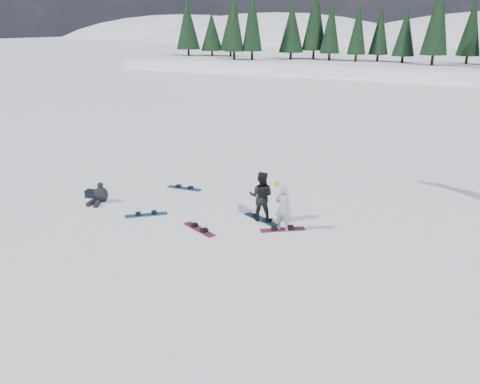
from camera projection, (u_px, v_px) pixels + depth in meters
name	position (u px, v px, depth m)	size (l,w,h in m)	color
ground	(241.00, 235.00, 15.18)	(420.00, 420.00, 0.00)	white
alpine_backdrop	(429.00, 80.00, 183.96)	(412.50, 227.00, 53.20)	white
snowboarder_woman	(283.00, 208.00, 15.31)	(0.58, 0.41, 1.72)	#AEAEB3
snowboarder_man	(261.00, 196.00, 16.09)	(0.86, 0.67, 1.77)	black
seated_rider	(100.00, 195.00, 17.93)	(0.70, 1.02, 0.79)	black
gear_bag	(92.00, 194.00, 18.49)	(0.45, 0.30, 0.30)	black
snowboard_woman	(283.00, 230.00, 15.57)	(1.50, 0.28, 0.03)	#8F1F48
snowboard_man	(261.00, 219.00, 16.39)	(1.50, 0.28, 0.03)	navy
snowboard_loose_a	(146.00, 215.00, 16.78)	(1.50, 0.28, 0.03)	#1B5A99
snowboard_loose_c	(184.00, 188.00, 19.50)	(1.50, 0.28, 0.03)	#1D479F
snowboard_loose_b	(199.00, 229.00, 15.59)	(1.50, 0.28, 0.03)	maroon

